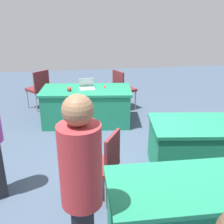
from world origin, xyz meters
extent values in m
plane|color=#3D4C60|center=(0.00, 0.00, 0.00)|extent=(14.40, 14.40, 0.00)
cube|color=#1E7A56|center=(0.50, -1.89, 0.74)|extent=(1.97, 1.13, 0.05)
cube|color=#1E7A56|center=(0.50, -1.89, 0.36)|extent=(1.89, 1.09, 0.71)
cube|color=#1E7A56|center=(-1.10, 0.16, 0.74)|extent=(1.59, 1.08, 0.05)
cube|color=#1E7A56|center=(-1.10, 0.16, 0.36)|extent=(1.53, 1.04, 0.71)
cube|color=#1E7A56|center=(-0.45, 1.52, 0.74)|extent=(1.87, 0.88, 0.05)
cube|color=#1E7A56|center=(-0.45, 1.52, 0.36)|extent=(1.80, 0.85, 0.71)
cylinder|color=#9E9993|center=(1.91, -2.99, 0.23)|extent=(0.03, 0.03, 0.46)
cylinder|color=#9E9993|center=(1.62, -3.24, 0.23)|extent=(0.03, 0.03, 0.46)
cylinder|color=#9E9993|center=(1.66, -2.70, 0.23)|extent=(0.03, 0.03, 0.46)
cylinder|color=#9E9993|center=(1.37, -2.95, 0.23)|extent=(0.03, 0.03, 0.46)
cube|color=maroon|center=(1.64, -2.97, 0.49)|extent=(0.62, 0.62, 0.06)
cube|color=maroon|center=(1.51, -2.82, 0.74)|extent=(0.34, 0.30, 0.45)
cylinder|color=#9E9993|center=(-0.56, -2.88, 0.23)|extent=(0.03, 0.03, 0.46)
cylinder|color=#9E9993|center=(-0.73, -2.53, 0.23)|extent=(0.03, 0.03, 0.46)
cylinder|color=#9E9993|center=(-0.22, -2.71, 0.23)|extent=(0.03, 0.03, 0.46)
cylinder|color=#9E9993|center=(-0.39, -2.37, 0.23)|extent=(0.03, 0.03, 0.46)
cube|color=maroon|center=(-0.47, -2.62, 0.49)|extent=(0.59, 0.59, 0.06)
cube|color=maroon|center=(-0.29, -2.53, 0.75)|extent=(0.22, 0.39, 0.45)
cylinder|color=#9E9993|center=(0.75, 0.68, 0.22)|extent=(0.03, 0.03, 0.44)
cylinder|color=#9E9993|center=(0.56, 0.35, 0.22)|extent=(0.03, 0.03, 0.44)
cylinder|color=#9E9993|center=(0.43, 0.87, 0.22)|extent=(0.03, 0.03, 0.44)
cylinder|color=#9E9993|center=(0.23, 0.54, 0.22)|extent=(0.03, 0.03, 0.44)
cube|color=maroon|center=(0.49, 0.61, 0.47)|extent=(0.60, 0.60, 0.06)
cube|color=maroon|center=(0.32, 0.71, 0.72)|extent=(0.25, 0.38, 0.45)
cylinder|color=#B23338|center=(0.73, 1.77, 1.23)|extent=(0.35, 0.35, 0.70)
sphere|color=#936B4C|center=(0.73, 1.77, 1.69)|extent=(0.24, 0.24, 0.24)
cube|color=silver|center=(0.48, -1.87, 0.77)|extent=(0.33, 0.23, 0.02)
cube|color=#B7B7BC|center=(0.48, -2.02, 0.87)|extent=(0.32, 0.08, 0.19)
sphere|color=#B2382D|center=(0.85, -1.78, 0.81)|extent=(0.09, 0.09, 0.09)
cube|color=red|center=(0.10, -1.97, 0.77)|extent=(0.06, 0.18, 0.01)
camera|label=1|loc=(0.74, 3.60, 2.39)|focal=43.32mm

